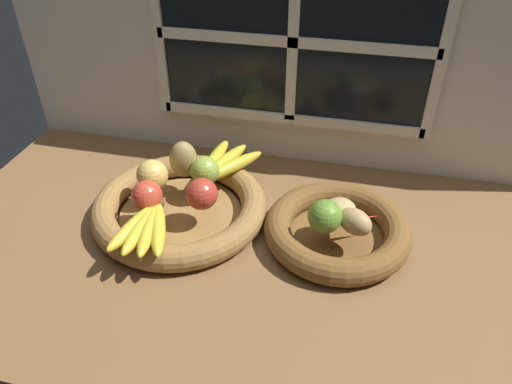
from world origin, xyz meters
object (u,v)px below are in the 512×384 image
object	(u,v)px
fruit_bowl_left	(180,207)
chili_pepper	(350,221)
potato_large	(340,210)
lime_near	(325,216)
pear_brown	(183,159)
banana_bunch_front	(146,227)
apple_green_back	(205,170)
apple_golden_left	(152,175)
potato_small	(355,222)
fruit_bowl_right	(337,230)
apple_red_right	(202,194)
apple_red_front	(147,196)
banana_bunch_back	(222,164)

from	to	relation	value
fruit_bowl_left	chili_pepper	distance (cm)	36.71
potato_large	chili_pepper	size ratio (longest dim) A/B	0.51
fruit_bowl_left	lime_near	world-z (taller)	lime_near
pear_brown	banana_bunch_front	bearing A→B (deg)	-91.66
apple_green_back	lime_near	world-z (taller)	lime_near
apple_golden_left	chili_pepper	world-z (taller)	apple_golden_left
apple_green_back	potato_small	size ratio (longest dim) A/B	0.90
apple_green_back	pear_brown	size ratio (longest dim) A/B	0.74
potato_small	apple_golden_left	bearing A→B (deg)	173.57
apple_green_back	banana_bunch_front	bearing A→B (deg)	-107.91
fruit_bowl_right	apple_golden_left	size ratio (longest dim) A/B	4.37
fruit_bowl_left	fruit_bowl_right	world-z (taller)	same
apple_red_right	chili_pepper	bearing A→B (deg)	2.23
fruit_bowl_right	apple_red_right	xyz separation A→B (cm)	(-27.98, -2.27, 6.25)
pear_brown	fruit_bowl_left	bearing A→B (deg)	-80.60
chili_pepper	apple_red_right	bearing A→B (deg)	154.80
fruit_bowl_left	potato_small	distance (cm)	37.90
apple_green_back	pear_brown	distance (cm)	5.78
fruit_bowl_right	banana_bunch_front	size ratio (longest dim) A/B	1.72
fruit_bowl_left	pear_brown	world-z (taller)	pear_brown
fruit_bowl_left	apple_red_right	bearing A→B (deg)	-20.10
pear_brown	lime_near	size ratio (longest dim) A/B	1.31
apple_green_back	fruit_bowl_right	bearing A→B (deg)	-11.77
potato_small	lime_near	world-z (taller)	lime_near
fruit_bowl_left	chili_pepper	size ratio (longest dim) A/B	2.92
fruit_bowl_right	potato_small	world-z (taller)	potato_small
apple_green_back	potato_large	world-z (taller)	apple_green_back
apple_green_back	banana_bunch_front	world-z (taller)	apple_green_back
potato_large	apple_red_front	bearing A→B (deg)	-172.35
apple_red_right	banana_bunch_front	world-z (taller)	apple_red_right
fruit_bowl_left	chili_pepper	world-z (taller)	chili_pepper
apple_green_back	banana_bunch_back	size ratio (longest dim) A/B	0.33
apple_red_front	pear_brown	xyz separation A→B (cm)	(3.28, 13.00, 1.19)
banana_bunch_front	banana_bunch_back	world-z (taller)	same
apple_golden_left	potato_small	world-z (taller)	apple_golden_left
apple_golden_left	fruit_bowl_left	bearing A→B (deg)	-15.44
potato_large	apple_red_right	bearing A→B (deg)	-175.36
chili_pepper	potato_small	bearing A→B (deg)	-94.90
lime_near	pear_brown	bearing A→B (deg)	160.50
lime_near	banana_bunch_front	bearing A→B (deg)	-165.65
banana_bunch_back	chili_pepper	bearing A→B (deg)	-23.71
banana_bunch_back	potato_small	distance (cm)	34.80
banana_bunch_back	banana_bunch_front	bearing A→B (deg)	-108.10
potato_small	potato_large	distance (cm)	4.51
fruit_bowl_left	banana_bunch_front	world-z (taller)	banana_bunch_front
fruit_bowl_left	apple_red_front	size ratio (longest dim) A/B	5.90
potato_large	lime_near	world-z (taller)	lime_near
fruit_bowl_left	apple_red_front	world-z (taller)	apple_red_front
apple_red_right	pear_brown	xyz separation A→B (cm)	(-7.49, 10.06, 1.06)
fruit_bowl_left	fruit_bowl_right	xyz separation A→B (cm)	(34.18, 0.00, 0.01)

